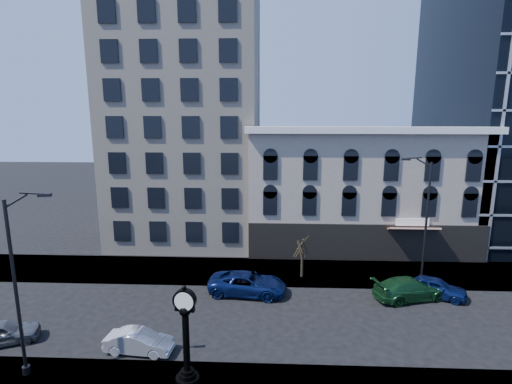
{
  "coord_description": "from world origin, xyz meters",
  "views": [
    {
      "loc": [
        3.25,
        -24.81,
        13.99
      ],
      "look_at": [
        2.0,
        4.0,
        8.0
      ],
      "focal_mm": 28.0,
      "sensor_mm": 36.0,
      "label": 1
    }
  ],
  "objects_px": {
    "car_near_a": "(1,332)",
    "car_near_b": "(139,342)",
    "street_clock": "(186,340)",
    "street_lamp_near": "(25,237)"
  },
  "relations": [
    {
      "from": "car_near_a",
      "to": "car_near_b",
      "type": "distance_m",
      "value": 8.68
    },
    {
      "from": "street_lamp_near",
      "to": "car_near_b",
      "type": "xyz_separation_m",
      "value": [
        4.61,
        2.26,
        -7.11
      ]
    },
    {
      "from": "street_lamp_near",
      "to": "car_near_b",
      "type": "relative_size",
      "value": 2.54
    },
    {
      "from": "street_clock",
      "to": "car_near_b",
      "type": "relative_size",
      "value": 1.35
    },
    {
      "from": "street_clock",
      "to": "car_near_b",
      "type": "bearing_deg",
      "value": 149.85
    },
    {
      "from": "car_near_a",
      "to": "street_lamp_near",
      "type": "bearing_deg",
      "value": -146.86
    },
    {
      "from": "street_clock",
      "to": "car_near_a",
      "type": "bearing_deg",
      "value": 173.27
    },
    {
      "from": "street_lamp_near",
      "to": "car_near_b",
      "type": "bearing_deg",
      "value": 16.3
    },
    {
      "from": "car_near_a",
      "to": "car_near_b",
      "type": "xyz_separation_m",
      "value": [
        8.67,
        -0.48,
        -0.07
      ]
    },
    {
      "from": "car_near_a",
      "to": "car_near_b",
      "type": "bearing_deg",
      "value": -115.98
    }
  ]
}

